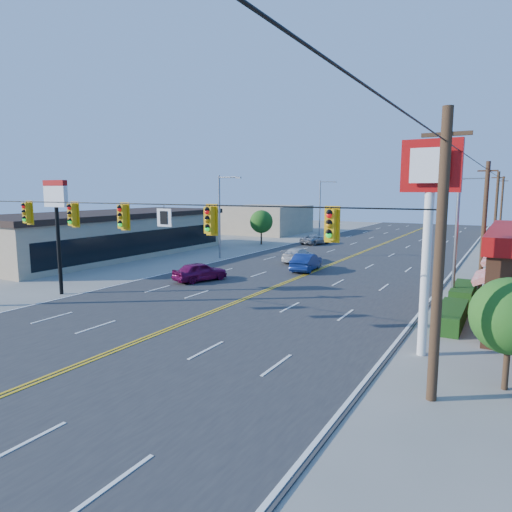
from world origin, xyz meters
The scene contains 21 objects.
ground centered at (0.00, 0.00, 0.00)m, with size 160.00×160.00×0.00m, color gray.
road centered at (0.00, 20.00, 0.03)m, with size 20.00×120.00×0.06m, color #2D2D30.
signal_span centered at (-0.12, 0.00, 4.89)m, with size 24.32×0.34×9.00m.
kfc_pylon centered at (11.00, 4.00, 6.04)m, with size 2.20×0.36×8.50m.
strip_mall centered at (-22.00, 18.00, 2.25)m, with size 10.40×26.40×4.40m.
pizza_hut_sign centered at (-11.00, 4.00, 5.18)m, with size 1.90×0.30×6.85m.
streetlight_se centered at (10.79, 14.00, 4.51)m, with size 2.55×0.25×8.00m.
streetlight_ne centered at (10.79, 38.00, 4.51)m, with size 2.55×0.25×8.00m.
streetlight_sw centered at (-10.79, 22.00, 4.51)m, with size 2.55×0.25×8.00m.
streetlight_nw centered at (-10.79, 48.00, 4.51)m, with size 2.55×0.25×8.00m.
utility_pole_near centered at (12.20, 18.00, 4.20)m, with size 0.28×0.28×8.40m, color #47301E.
utility_pole_mid centered at (12.20, 36.00, 4.20)m, with size 0.28×0.28×8.40m, color #47301E.
utility_pole_far centered at (12.20, 54.00, 4.20)m, with size 0.28×0.28×8.40m, color #47301E.
tree_kfc_rear centered at (13.50, 22.00, 2.93)m, with size 2.94×2.94×4.41m.
tree_kfc_front centered at (14.00, 2.00, 2.51)m, with size 2.52×2.52×3.78m.
tree_west centered at (-13.00, 34.00, 2.79)m, with size 2.80×2.80×4.20m.
bld_west_far centered at (-20.00, 48.00, 2.10)m, with size 11.00×12.00×4.20m, color tan.
car_magenta centered at (-5.69, 11.62, 0.69)m, with size 1.63×4.06×1.38m, color #6B0B41.
car_blue centered at (-0.70, 19.39, 0.71)m, with size 1.51×4.32×1.42m, color navy.
car_white centered at (-3.17, 23.22, 0.65)m, with size 1.82×4.47×1.30m, color silver.
car_silver centered at (-7.05, 36.96, 0.59)m, with size 1.95×4.23×1.18m, color #98989D.
Camera 1 is at (13.92, -14.62, 6.57)m, focal length 32.00 mm.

